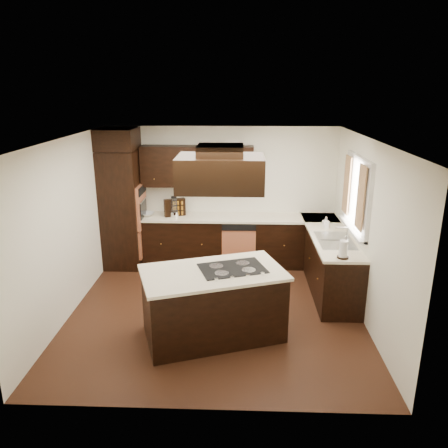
{
  "coord_description": "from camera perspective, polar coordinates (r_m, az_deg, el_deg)",
  "views": [
    {
      "loc": [
        0.34,
        -5.79,
        3.16
      ],
      "look_at": [
        0.1,
        0.6,
        1.15
      ],
      "focal_mm": 35.0,
      "sensor_mm": 36.0,
      "label": 1
    }
  ],
  "objects": [
    {
      "name": "wall_right",
      "position": [
        6.35,
        18.24,
        -0.97
      ],
      "size": [
        0.02,
        4.2,
        2.5
      ],
      "primitive_type": "cube",
      "color": "white",
      "rests_on": "ground"
    },
    {
      "name": "blender_base",
      "position": [
        7.91,
        -6.5,
        1.26
      ],
      "size": [
        0.15,
        0.15,
        0.1
      ],
      "primitive_type": "cylinder",
      "color": "silver",
      "rests_on": "countertop_back"
    },
    {
      "name": "countertop_right",
      "position": [
        7.21,
        13.61,
        -1.33
      ],
      "size": [
        0.63,
        2.4,
        0.04
      ],
      "primitive_type": "cube",
      "color": "#FFF1D0",
      "rests_on": "base_cabinets_right"
    },
    {
      "name": "curtain_right",
      "position": [
        7.11,
        15.74,
        4.95
      ],
      "size": [
        0.02,
        0.34,
        0.9
      ],
      "primitive_type": "cube",
      "color": "beige",
      "rests_on": "wall_right"
    },
    {
      "name": "upper_cabinets",
      "position": [
        7.87,
        -3.52,
        7.55
      ],
      "size": [
        2.0,
        0.34,
        0.72
      ],
      "primitive_type": "cube",
      "color": "black",
      "rests_on": "wall_back"
    },
    {
      "name": "wall_front",
      "position": [
        4.16,
        -2.84,
        -9.91
      ],
      "size": [
        4.2,
        0.02,
        2.5
      ],
      "primitive_type": "cube",
      "color": "white",
      "rests_on": "ground"
    },
    {
      "name": "base_cabinets_back",
      "position": [
        8.07,
        -0.14,
        -2.25
      ],
      "size": [
        2.93,
        0.6,
        0.88
      ],
      "primitive_type": "cube",
      "color": "black",
      "rests_on": "floor"
    },
    {
      "name": "spice_rack",
      "position": [
        7.95,
        -6.45,
        2.17
      ],
      "size": [
        0.39,
        0.24,
        0.32
      ],
      "primitive_type": "cube",
      "rotation": [
        0.0,
        0.0,
        0.41
      ],
      "color": "black",
      "rests_on": "countertop_back"
    },
    {
      "name": "wall_left",
      "position": [
        6.57,
        -19.85,
        -0.52
      ],
      "size": [
        0.02,
        4.2,
        2.5
      ],
      "primitive_type": "cube",
      "color": "white",
      "rests_on": "ground"
    },
    {
      "name": "island",
      "position": [
        5.8,
        -1.44,
        -10.52
      ],
      "size": [
        1.95,
        1.46,
        0.88
      ],
      "primitive_type": "cube",
      "rotation": [
        0.0,
        0.0,
        0.33
      ],
      "color": "black",
      "rests_on": "floor"
    },
    {
      "name": "dishwasher_front",
      "position": [
        7.8,
        1.93,
        -3.31
      ],
      "size": [
        0.6,
        0.05,
        0.72
      ],
      "primitive_type": "cube",
      "color": "#CC6F47",
      "rests_on": "floor"
    },
    {
      "name": "range_hood",
      "position": [
        5.34,
        -0.47,
        6.66
      ],
      "size": [
        1.05,
        0.72,
        0.42
      ],
      "primitive_type": "cube",
      "color": "black",
      "rests_on": "ceiling"
    },
    {
      "name": "wall_oven_face",
      "position": [
        7.96,
        -10.73,
        2.3
      ],
      "size": [
        0.05,
        0.62,
        0.78
      ],
      "primitive_type": "cube",
      "color": "#CC6F47",
      "rests_on": "oven_column"
    },
    {
      "name": "blender_pitcher",
      "position": [
        7.86,
        -6.54,
        2.52
      ],
      "size": [
        0.13,
        0.13,
        0.26
      ],
      "primitive_type": "cone",
      "color": "silver",
      "rests_on": "blender_base"
    },
    {
      "name": "island_top",
      "position": [
        5.6,
        -1.47,
        -6.36
      ],
      "size": [
        2.03,
        1.54,
        0.04
      ],
      "primitive_type": "cube",
      "rotation": [
        0.0,
        0.0,
        0.33
      ],
      "color": "#FFF1D0",
      "rests_on": "island"
    },
    {
      "name": "window_frame",
      "position": [
        6.74,
        17.0,
        3.74
      ],
      "size": [
        0.06,
        1.32,
        1.12
      ],
      "primitive_type": "cube",
      "color": "white",
      "rests_on": "wall_right"
    },
    {
      "name": "ceiling",
      "position": [
        5.83,
        -1.23,
        11.05
      ],
      "size": [
        4.2,
        4.2,
        0.02
      ],
      "primitive_type": "cube",
      "color": "silver",
      "rests_on": "ground"
    },
    {
      "name": "window_pane",
      "position": [
        6.75,
        17.23,
        3.73
      ],
      "size": [
        0.0,
        1.2,
        1.0
      ],
      "primitive_type": "cube",
      "color": "white",
      "rests_on": "wall_right"
    },
    {
      "name": "wall_back",
      "position": [
        8.13,
        -0.3,
        3.87
      ],
      "size": [
        4.2,
        0.02,
        2.5
      ],
      "primitive_type": "cube",
      "color": "white",
      "rests_on": "ground"
    },
    {
      "name": "oven_column",
      "position": [
        8.07,
        -13.13,
        1.89
      ],
      "size": [
        0.65,
        0.75,
        2.12
      ],
      "primitive_type": "cube",
      "color": "black",
      "rests_on": "floor"
    },
    {
      "name": "countertop_back",
      "position": [
        7.91,
        -0.14,
        0.85
      ],
      "size": [
        2.93,
        0.63,
        0.04
      ],
      "primitive_type": "cube",
      "color": "#FFF1D0",
      "rests_on": "base_cabinets_back"
    },
    {
      "name": "paper_towel",
      "position": [
        6.17,
        15.33,
        -3.24
      ],
      "size": [
        0.15,
        0.15,
        0.25
      ],
      "primitive_type": "cylinder",
      "rotation": [
        0.0,
        0.0,
        -0.31
      ],
      "color": "white",
      "rests_on": "countertop_right"
    },
    {
      "name": "hood_duct",
      "position": [
        5.29,
        -0.48,
        9.58
      ],
      "size": [
        0.55,
        0.5,
        0.13
      ],
      "primitive_type": "cube",
      "color": "black",
      "rests_on": "ceiling"
    },
    {
      "name": "floor",
      "position": [
        6.61,
        -1.08,
        -11.21
      ],
      "size": [
        4.2,
        4.2,
        0.02
      ],
      "primitive_type": "cube",
      "color": "#522C19",
      "rests_on": "ground"
    },
    {
      "name": "curtain_left",
      "position": [
        6.32,
        17.44,
        3.28
      ],
      "size": [
        0.02,
        0.34,
        0.9
      ],
      "primitive_type": "cube",
      "color": "beige",
      "rests_on": "wall_right"
    },
    {
      "name": "base_cabinets_right",
      "position": [
        7.37,
        13.47,
        -4.73
      ],
      "size": [
        0.6,
        2.4,
        0.88
      ],
      "primitive_type": "cube",
      "color": "black",
      "rests_on": "floor"
    },
    {
      "name": "sink_rim",
      "position": [
        6.88,
        14.29,
        -2.08
      ],
      "size": [
        0.52,
        0.84,
        0.01
      ],
      "primitive_type": "cube",
      "color": "silver",
      "rests_on": "countertop_right"
    },
    {
      "name": "cooktop",
      "position": [
        5.66,
        1.1,
        -5.81
      ],
      "size": [
        0.95,
        0.78,
        0.01
      ],
      "primitive_type": "cube",
      "rotation": [
        0.0,
        0.0,
        0.33
      ],
      "color": "black",
      "rests_on": "island_top"
    },
    {
      "name": "mixing_bowl",
      "position": [
        8.05,
        -10.06,
        1.27
      ],
      "size": [
        0.3,
        0.3,
        0.06
      ],
      "primitive_type": "imported",
      "rotation": [
        0.0,
        0.0,
        -0.17
      ],
      "color": "white",
      "rests_on": "countertop_back"
    },
    {
      "name": "soap_bottle",
      "position": [
        7.42,
        13.15,
        0.2
      ],
      "size": [
        0.11,
        0.11,
        0.2
      ],
      "primitive_type": "imported",
      "rotation": [
        0.0,
        0.0,
        0.23
      ],
      "color": "white",
      "rests_on": "countertop_right"
    }
  ]
}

